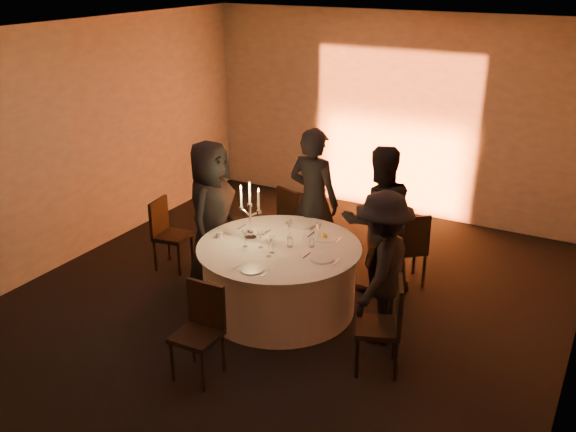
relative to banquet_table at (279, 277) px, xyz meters
The scene contains 30 objects.
floor 0.38m from the banquet_table, ahead, with size 7.00×7.00×0.00m, color black.
ceiling 2.62m from the banquet_table, ahead, with size 7.00×7.00×0.00m, color silver.
wall_back 3.67m from the banquet_table, 90.00° to the left, with size 7.00×7.00×0.00m, color #9F9B93.
wall_left 3.20m from the banquet_table, behind, with size 7.00×7.00×0.00m, color #9F9B93.
uplighter_fixture 3.22m from the banquet_table, 90.00° to the left, with size 0.25×0.12×0.10m, color black.
banquet_table is the anchor object (origin of this frame).
chair_left 1.77m from the banquet_table, behind, with size 0.45×0.45×0.90m.
chair_back_left 1.52m from the banquet_table, 112.44° to the left, with size 0.51×0.51×0.91m.
chair_back_right 1.64m from the banquet_table, 49.37° to the left, with size 0.57×0.57×0.92m.
chair_right 1.54m from the banquet_table, 19.80° to the right, with size 0.54×0.54×0.94m.
chair_front 1.41m from the banquet_table, 91.78° to the right, with size 0.41×0.41×0.91m.
guest_left 1.18m from the banquet_table, 168.50° to the left, with size 0.86×0.56×1.76m, color black.
guest_back_left 1.19m from the banquet_table, 96.12° to the left, with size 0.67×0.44×1.84m, color black.
guest_back_right 1.32m from the banquet_table, 50.97° to the left, with size 0.86×0.67×1.77m, color black.
guest_right 1.27m from the banquet_table, ahead, with size 1.04×0.60×1.61m, color black.
plate_left 0.65m from the banquet_table, 153.19° to the left, with size 0.36×0.29×0.01m.
plate_back_left 0.75m from the banquet_table, 95.94° to the left, with size 0.36×0.29×0.01m.
plate_back_right 0.68m from the banquet_table, 51.41° to the left, with size 0.35×0.29×0.08m.
plate_right 0.68m from the banquet_table, ahead, with size 0.36×0.25×0.01m.
plate_front 0.75m from the banquet_table, 86.04° to the right, with size 0.36×0.25×0.01m.
coffee_cup 0.82m from the banquet_table, behind, with size 0.11×0.11×0.07m.
candelabra 0.72m from the banquet_table, behind, with size 0.28×0.14×0.67m.
wine_glass_a 0.64m from the banquet_table, 149.14° to the right, with size 0.07×0.07×0.19m.
wine_glass_b 0.60m from the banquet_table, 83.02° to the right, with size 0.07×0.07×0.19m.
wine_glass_c 0.56m from the banquet_table, 83.90° to the right, with size 0.07×0.07×0.19m.
wine_glass_d 0.58m from the banquet_table, 92.66° to the left, with size 0.07×0.07×0.19m.
wine_glass_e 0.71m from the banquet_table, 51.15° to the left, with size 0.07×0.07×0.19m.
wine_glass_f 0.56m from the banquet_table, 139.63° to the right, with size 0.07×0.07×0.19m.
tumbler_a 0.56m from the banquet_table, 25.31° to the left, with size 0.07×0.07×0.09m, color silver.
tumbler_b 0.45m from the banquet_table, 19.79° to the left, with size 0.07×0.07×0.09m, color silver.
Camera 1 is at (3.14, -5.51, 3.68)m, focal length 40.00 mm.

